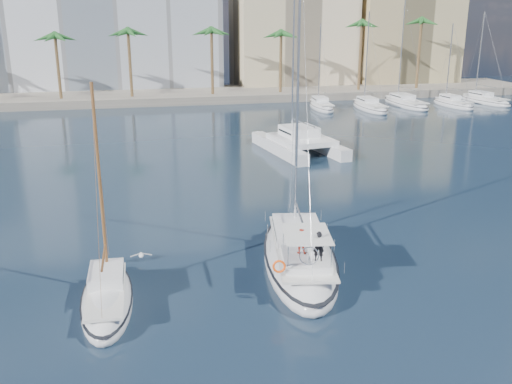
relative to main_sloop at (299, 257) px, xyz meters
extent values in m
plane|color=black|center=(-1.81, 2.87, -0.54)|extent=(160.00, 160.00, 0.00)
cube|color=gray|center=(-1.81, 63.87, 0.06)|extent=(120.00, 14.00, 1.20)
cube|color=silver|center=(-13.81, 75.87, 13.46)|extent=(42.00, 16.00, 28.00)
cube|color=beige|center=(20.19, 72.87, 9.46)|extent=(20.00, 14.00, 20.00)
cube|color=tan|center=(40.19, 70.87, 8.46)|extent=(18.00, 12.00, 18.00)
cylinder|color=brown|center=(-1.81, 59.87, 4.71)|extent=(0.44, 0.44, 10.50)
sphere|color=#205821|center=(-1.81, 59.87, 9.96)|extent=(3.60, 3.60, 3.60)
cylinder|color=brown|center=(32.19, 59.87, 4.71)|extent=(0.44, 0.44, 10.50)
sphere|color=#205821|center=(32.19, 59.87, 9.96)|extent=(3.60, 3.60, 3.60)
ellipsoid|color=silver|center=(0.00, 0.00, -0.17)|extent=(5.77, 12.29, 2.45)
ellipsoid|color=black|center=(0.00, 0.00, 0.17)|extent=(5.83, 12.41, 0.18)
cube|color=silver|center=(-0.04, -0.22, 0.76)|extent=(4.18, 9.19, 0.12)
cube|color=silver|center=(0.20, 1.12, 1.12)|extent=(3.17, 4.25, 0.60)
cube|color=black|center=(0.20, 1.12, 1.14)|extent=(3.11, 3.80, 0.14)
cylinder|color=#B7BABF|center=(0.44, 2.47, 8.56)|extent=(0.15, 0.15, 15.50)
cylinder|color=#B7BABF|center=(0.02, 0.12, 2.32)|extent=(0.94, 4.72, 0.11)
cube|color=silver|center=(-0.44, -2.46, 1.00)|extent=(2.72, 3.30, 0.36)
cube|color=silver|center=(-0.46, -2.57, 2.37)|extent=(2.72, 3.30, 0.04)
torus|color=silver|center=(-0.64, -3.58, 1.67)|extent=(0.95, 0.22, 0.96)
torus|color=#FF4F0D|center=(-2.14, -3.77, 1.37)|extent=(0.65, 0.30, 0.64)
imported|color=black|center=(-0.03, -3.13, 1.93)|extent=(0.63, 0.51, 1.51)
imported|color=#AB2A1A|center=(-0.59, -2.07, 1.82)|extent=(0.77, 0.70, 1.28)
ellipsoid|color=silver|center=(-10.03, -2.34, -0.28)|extent=(2.49, 7.51, 1.75)
ellipsoid|color=black|center=(-10.03, -2.34, -0.03)|extent=(2.51, 7.58, 0.18)
cube|color=silver|center=(-10.03, -2.48, 0.39)|extent=(1.77, 5.63, 0.12)
cube|color=silver|center=(-10.01, -1.62, 0.75)|extent=(1.62, 2.47, 0.60)
cube|color=black|center=(-10.01, -1.62, 0.77)|extent=(1.64, 2.18, 0.14)
cylinder|color=brown|center=(-10.00, -0.76, 5.06)|extent=(0.15, 0.15, 9.23)
cylinder|color=brown|center=(-10.02, -2.27, 1.95)|extent=(0.17, 3.02, 0.11)
cube|color=silver|center=(5.46, 25.35, 0.01)|extent=(2.96, 11.18, 1.10)
cube|color=silver|center=(9.77, 26.04, 0.01)|extent=(2.96, 11.18, 1.10)
cube|color=silver|center=(7.71, 25.15, 0.76)|extent=(5.88, 6.84, 0.50)
cube|color=silver|center=(7.62, 25.70, 1.46)|extent=(3.56, 3.79, 1.00)
cube|color=black|center=(7.62, 25.70, 1.51)|extent=(3.50, 3.35, 0.18)
cylinder|color=#B7BABF|center=(7.35, 27.34, 8.38)|extent=(0.18, 0.18, 14.84)
ellipsoid|color=silver|center=(-8.34, 2.47, -0.16)|extent=(0.24, 0.46, 0.22)
sphere|color=silver|center=(-8.34, 2.69, -0.14)|extent=(0.12, 0.12, 0.12)
cube|color=gray|center=(-8.67, 2.47, -0.13)|extent=(0.53, 0.19, 0.13)
cube|color=gray|center=(-8.01, 2.47, -0.13)|extent=(0.53, 0.19, 0.13)
camera|label=1|loc=(-8.40, -27.06, 12.59)|focal=40.00mm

